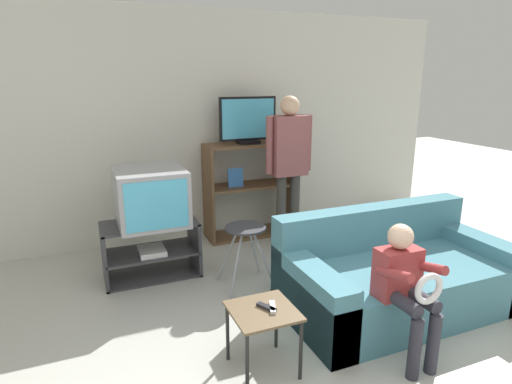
# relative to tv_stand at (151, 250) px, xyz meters

# --- Properties ---
(wall_back) EXTENTS (6.40, 0.06, 2.60)m
(wall_back) POSITION_rel_tv_stand_xyz_m (0.78, 0.94, 1.04)
(wall_back) COLOR silver
(wall_back) RESTS_ON ground_plane
(tv_stand) EXTENTS (0.89, 0.46, 0.54)m
(tv_stand) POSITION_rel_tv_stand_xyz_m (0.00, 0.00, 0.00)
(tv_stand) COLOR #38383D
(tv_stand) RESTS_ON ground_plane
(television_main) EXTENTS (0.62, 0.68, 0.52)m
(television_main) POSITION_rel_tv_stand_xyz_m (0.03, 0.01, 0.53)
(television_main) COLOR #9E9EA3
(television_main) RESTS_ON tv_stand
(media_shelf) EXTENTS (1.01, 0.40, 1.12)m
(media_shelf) POSITION_rel_tv_stand_xyz_m (1.26, 0.67, 0.31)
(media_shelf) COLOR brown
(media_shelf) RESTS_ON ground_plane
(television_flat) EXTENTS (0.67, 0.20, 0.53)m
(television_flat) POSITION_rel_tv_stand_xyz_m (1.26, 0.64, 1.11)
(television_flat) COLOR black
(television_flat) RESTS_ON media_shelf
(folding_stool) EXTENTS (0.46, 0.41, 0.58)m
(folding_stool) POSITION_rel_tv_stand_xyz_m (0.76, -0.54, 0.21)
(folding_stool) COLOR #99999E
(folding_stool) RESTS_ON ground_plane
(snack_table) EXTENTS (0.41, 0.41, 0.44)m
(snack_table) POSITION_rel_tv_stand_xyz_m (0.44, -1.67, 0.11)
(snack_table) COLOR brown
(snack_table) RESTS_ON ground_plane
(remote_control_black) EXTENTS (0.10, 0.14, 0.02)m
(remote_control_black) POSITION_rel_tv_stand_xyz_m (0.47, -1.67, 0.18)
(remote_control_black) COLOR #232328
(remote_control_black) RESTS_ON snack_table
(remote_control_white) EXTENTS (0.09, 0.15, 0.02)m
(remote_control_white) POSITION_rel_tv_stand_xyz_m (0.50, -1.68, 0.18)
(remote_control_white) COLOR silver
(remote_control_white) RESTS_ON snack_table
(couch) EXTENTS (1.86, 0.96, 0.78)m
(couch) POSITION_rel_tv_stand_xyz_m (1.77, -1.36, 0.00)
(couch) COLOR teal
(couch) RESTS_ON ground_plane
(person_standing_adult) EXTENTS (0.53, 0.20, 1.68)m
(person_standing_adult) POSITION_rel_tv_stand_xyz_m (1.52, 0.12, 0.76)
(person_standing_adult) COLOR #3D3833
(person_standing_adult) RESTS_ON ground_plane
(person_seated_child) EXTENTS (0.33, 0.43, 0.93)m
(person_seated_child) POSITION_rel_tv_stand_xyz_m (1.36, -1.91, 0.29)
(person_seated_child) COLOR #2D2D38
(person_seated_child) RESTS_ON ground_plane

